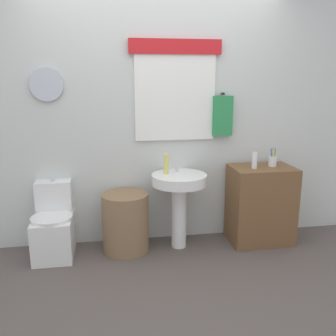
{
  "coord_description": "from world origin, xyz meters",
  "views": [
    {
      "loc": [
        -0.47,
        -2.53,
        1.65
      ],
      "look_at": [
        0.08,
        0.8,
        0.84
      ],
      "focal_mm": 39.1,
      "sensor_mm": 36.0,
      "label": 1
    }
  ],
  "objects_px": {
    "toilet": "(54,227)",
    "lotion_bottle": "(255,160)",
    "soap_bottle": "(166,164)",
    "pedestal_sink": "(179,192)",
    "laundry_hamper": "(126,222)",
    "toothbrush_cup": "(273,161)",
    "wooden_cabinet": "(261,205)"
  },
  "relations": [
    {
      "from": "pedestal_sink",
      "to": "soap_bottle",
      "type": "xyz_separation_m",
      "value": [
        -0.12,
        0.05,
        0.28
      ]
    },
    {
      "from": "toilet",
      "to": "laundry_hamper",
      "type": "distance_m",
      "value": 0.68
    },
    {
      "from": "laundry_hamper",
      "to": "soap_bottle",
      "type": "xyz_separation_m",
      "value": [
        0.41,
        0.05,
        0.56
      ]
    },
    {
      "from": "soap_bottle",
      "to": "toothbrush_cup",
      "type": "distance_m",
      "value": 1.09
    },
    {
      "from": "toilet",
      "to": "pedestal_sink",
      "type": "height_order",
      "value": "pedestal_sink"
    },
    {
      "from": "toothbrush_cup",
      "to": "toilet",
      "type": "bearing_deg",
      "value": 179.7
    },
    {
      "from": "toilet",
      "to": "toothbrush_cup",
      "type": "relative_size",
      "value": 3.88
    },
    {
      "from": "toilet",
      "to": "pedestal_sink",
      "type": "xyz_separation_m",
      "value": [
        1.22,
        -0.03,
        0.3
      ]
    },
    {
      "from": "toilet",
      "to": "soap_bottle",
      "type": "bearing_deg",
      "value": 0.97
    },
    {
      "from": "toilet",
      "to": "toothbrush_cup",
      "type": "height_order",
      "value": "toothbrush_cup"
    },
    {
      "from": "soap_bottle",
      "to": "lotion_bottle",
      "type": "height_order",
      "value": "lotion_bottle"
    },
    {
      "from": "soap_bottle",
      "to": "toothbrush_cup",
      "type": "height_order",
      "value": "toothbrush_cup"
    },
    {
      "from": "laundry_hamper",
      "to": "wooden_cabinet",
      "type": "xyz_separation_m",
      "value": [
        1.39,
        0.0,
        0.11
      ]
    },
    {
      "from": "laundry_hamper",
      "to": "lotion_bottle",
      "type": "height_order",
      "value": "lotion_bottle"
    },
    {
      "from": "pedestal_sink",
      "to": "soap_bottle",
      "type": "relative_size",
      "value": 3.84
    },
    {
      "from": "toilet",
      "to": "lotion_bottle",
      "type": "xyz_separation_m",
      "value": [
        1.97,
        -0.07,
        0.6
      ]
    },
    {
      "from": "toothbrush_cup",
      "to": "wooden_cabinet",
      "type": "bearing_deg",
      "value": -169.73
    },
    {
      "from": "laundry_hamper",
      "to": "lotion_bottle",
      "type": "bearing_deg",
      "value": -1.79
    },
    {
      "from": "soap_bottle",
      "to": "toothbrush_cup",
      "type": "relative_size",
      "value": 1.06
    },
    {
      "from": "toilet",
      "to": "lotion_bottle",
      "type": "distance_m",
      "value": 2.06
    },
    {
      "from": "soap_bottle",
      "to": "lotion_bottle",
      "type": "relative_size",
      "value": 1.21
    },
    {
      "from": "pedestal_sink",
      "to": "wooden_cabinet",
      "type": "bearing_deg",
      "value": 0.0
    },
    {
      "from": "laundry_hamper",
      "to": "soap_bottle",
      "type": "height_order",
      "value": "soap_bottle"
    },
    {
      "from": "soap_bottle",
      "to": "pedestal_sink",
      "type": "bearing_deg",
      "value": -22.62
    },
    {
      "from": "wooden_cabinet",
      "to": "soap_bottle",
      "type": "xyz_separation_m",
      "value": [
        -0.98,
        0.05,
        0.46
      ]
    },
    {
      "from": "toilet",
      "to": "wooden_cabinet",
      "type": "distance_m",
      "value": 2.08
    },
    {
      "from": "pedestal_sink",
      "to": "lotion_bottle",
      "type": "xyz_separation_m",
      "value": [
        0.75,
        -0.04,
        0.3
      ]
    },
    {
      "from": "pedestal_sink",
      "to": "laundry_hamper",
      "type": "bearing_deg",
      "value": 180.0
    },
    {
      "from": "wooden_cabinet",
      "to": "toothbrush_cup",
      "type": "distance_m",
      "value": 0.47
    },
    {
      "from": "lotion_bottle",
      "to": "toothbrush_cup",
      "type": "xyz_separation_m",
      "value": [
        0.22,
        0.06,
        -0.03
      ]
    },
    {
      "from": "laundry_hamper",
      "to": "toothbrush_cup",
      "type": "relative_size",
      "value": 3.16
    },
    {
      "from": "wooden_cabinet",
      "to": "toothbrush_cup",
      "type": "height_order",
      "value": "toothbrush_cup"
    }
  ]
}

